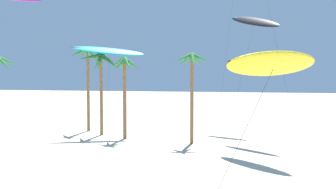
{
  "coord_description": "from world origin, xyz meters",
  "views": [
    {
      "loc": [
        5.29,
        3.28,
        7.13
      ],
      "look_at": [
        0.88,
        24.78,
        5.92
      ],
      "focal_mm": 40.34,
      "sensor_mm": 36.0,
      "label": 1
    }
  ],
  "objects": [
    {
      "name": "palm_tree_2",
      "position": [
        -11.06,
        44.48,
        7.72
      ],
      "size": [
        4.51,
        4.54,
        9.55
      ],
      "color": "olive",
      "rests_on": "ground"
    },
    {
      "name": "palm_tree_1",
      "position": [
        -13.78,
        47.0,
        8.46
      ],
      "size": [
        4.29,
        3.91,
        10.56
      ],
      "color": "olive",
      "rests_on": "ground"
    },
    {
      "name": "flying_kite_0",
      "position": [
        6.25,
        16.54,
        7.47
      ],
      "size": [
        5.45,
        6.1,
        8.01
      ],
      "color": "yellow",
      "rests_on": "ground"
    },
    {
      "name": "flying_kite_6",
      "position": [
        6.19,
        44.99,
        12.72
      ],
      "size": [
        5.86,
        9.68,
        14.07
      ],
      "color": "black",
      "rests_on": "ground"
    },
    {
      "name": "palm_tree_3",
      "position": [
        -7.58,
        42.59,
        7.26
      ],
      "size": [
        3.94,
        3.66,
        9.03
      ],
      "color": "olive",
      "rests_on": "ground"
    },
    {
      "name": "flying_kite_3",
      "position": [
        -10.24,
        44.76,
        9.76
      ],
      "size": [
        8.27,
        7.62,
        10.63
      ],
      "color": "#19B2B7",
      "rests_on": "ground"
    },
    {
      "name": "palm_tree_4",
      "position": [
        -0.04,
        41.31,
        7.46
      ],
      "size": [
        3.64,
        3.5,
        9.29
      ],
      "color": "olive",
      "rests_on": "ground"
    }
  ]
}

